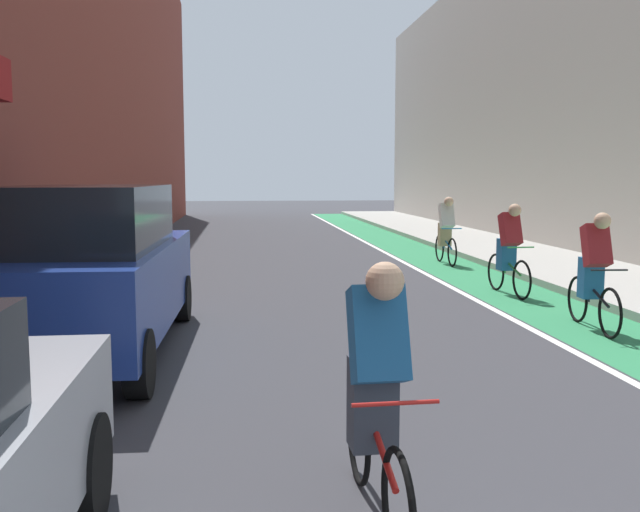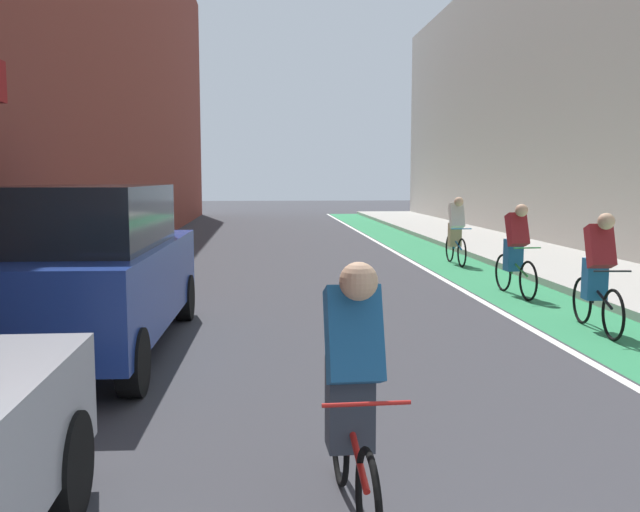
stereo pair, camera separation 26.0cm
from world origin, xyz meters
name	(u,v)px [view 1 (the left image)]	position (x,y,z in m)	size (l,w,h in m)	color
ground_plane	(301,263)	(0.00, 16.75, 0.00)	(91.31, 91.31, 0.00)	#38383D
bike_lane_paint	(418,252)	(3.43, 18.75, 0.00)	(1.60, 41.50, 0.00)	#2D8451
lane_divider_stripe	(386,253)	(2.53, 18.75, 0.00)	(0.12, 41.50, 0.00)	white
sidewalk_right	(499,249)	(5.76, 18.75, 0.07)	(3.07, 41.50, 0.14)	#A8A59E
building_facade_left	(57,34)	(-6.02, 18.73, 5.68)	(4.15, 41.50, 11.37)	brown
building_facade_right	(566,84)	(8.50, 20.75, 4.92)	(2.40, 37.50, 9.84)	#B2ADA3
parked_suv_blue	(90,269)	(-3.18, 8.21, 1.02)	(2.01, 4.74, 1.98)	navy
cyclist_lead	(376,390)	(-0.62, 3.90, 0.81)	(0.48, 1.70, 1.60)	black
cyclist_mid	(594,271)	(3.33, 8.82, 0.81)	(0.48, 1.72, 1.61)	black
cyclist_trailing	(509,249)	(3.27, 11.71, 0.81)	(0.48, 1.73, 1.62)	black
cyclist_far	(446,230)	(3.44, 16.16, 0.81)	(0.48, 1.72, 1.62)	black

